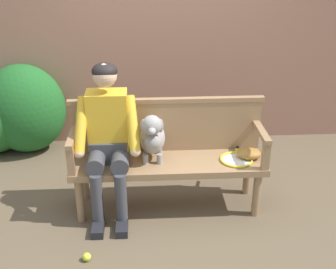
% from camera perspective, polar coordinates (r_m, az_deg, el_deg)
% --- Properties ---
extents(ground_plane, '(40.00, 40.00, 0.00)m').
position_cam_1_polar(ground_plane, '(4.11, 0.00, -9.20)').
color(ground_plane, brown).
extents(brick_garden_fence, '(8.00, 0.30, 2.71)m').
position_cam_1_polar(brick_garden_fence, '(5.10, -1.11, 14.11)').
color(brick_garden_fence, '#936651').
rests_on(brick_garden_fence, ground).
extents(hedge_bush_mid_right, '(0.91, 0.71, 1.01)m').
position_cam_1_polar(hedge_bush_mid_right, '(5.15, -18.09, 3.17)').
color(hedge_bush_mid_right, '#1E5B23').
rests_on(hedge_bush_mid_right, ground).
extents(garden_bench, '(1.69, 0.48, 0.47)m').
position_cam_1_polar(garden_bench, '(3.90, 0.00, -4.19)').
color(garden_bench, '#93704C').
rests_on(garden_bench, ground).
extents(bench_backrest, '(1.73, 0.06, 0.50)m').
position_cam_1_polar(bench_backrest, '(3.95, -0.18, 1.35)').
color(bench_backrest, '#93704C').
rests_on(bench_backrest, garden_bench).
extents(bench_armrest_left_end, '(0.06, 0.48, 0.28)m').
position_cam_1_polar(bench_armrest_left_end, '(3.74, -12.33, -1.55)').
color(bench_armrest_left_end, '#93704C').
rests_on(bench_armrest_left_end, garden_bench).
extents(bench_armrest_right_end, '(0.06, 0.48, 0.28)m').
position_cam_1_polar(bench_armrest_right_end, '(3.83, 12.20, -0.91)').
color(bench_armrest_right_end, '#93704C').
rests_on(bench_armrest_right_end, garden_bench).
extents(person_seated, '(0.56, 0.64, 1.34)m').
position_cam_1_polar(person_seated, '(3.75, -7.80, -0.01)').
color(person_seated, black).
rests_on(person_seated, ground).
extents(dog_on_bench, '(0.23, 0.47, 0.47)m').
position_cam_1_polar(dog_on_bench, '(3.77, -2.05, -0.21)').
color(dog_on_bench, gray).
rests_on(dog_on_bench, garden_bench).
extents(tennis_racket, '(0.35, 0.58, 0.03)m').
position_cam_1_polar(tennis_racket, '(3.93, 8.85, -3.03)').
color(tennis_racket, yellow).
rests_on(tennis_racket, garden_bench).
extents(baseball_glove, '(0.25, 0.21, 0.09)m').
position_cam_1_polar(baseball_glove, '(3.95, 10.40, -2.46)').
color(baseball_glove, '#9E6B2D').
rests_on(baseball_glove, garden_bench).
extents(tennis_ball, '(0.07, 0.07, 0.07)m').
position_cam_1_polar(tennis_ball, '(3.56, -10.47, -15.31)').
color(tennis_ball, '#CCDB33').
rests_on(tennis_ball, ground).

